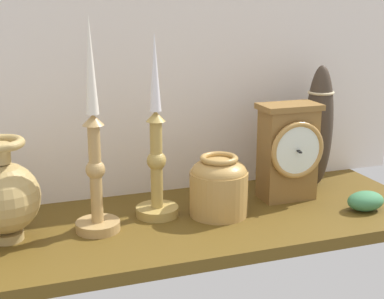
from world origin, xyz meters
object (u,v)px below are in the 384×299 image
Objects in this scene: candlestick_tall_center at (95,161)px; tall_ceramic_vase at (319,126)px; mantel_clock at (289,151)px; candlestick_tall_left at (156,160)px; brass_vase_bulbous at (4,195)px; brass_vase_jar at (218,184)px.

candlestick_tall_center is 53.65cm from tall_ceramic_vase.
candlestick_tall_left is at bearing -179.67° from mantel_clock.
mantel_clock is 0.52× the size of candlestick_tall_center.
tall_ceramic_vase is at bearing 29.03° from mantel_clock.
candlestick_tall_center is 16.91cm from brass_vase_bulbous.
candlestick_tall_center reaches higher than brass_vase_bulbous.
candlestick_tall_left reaches higher than brass_vase_bulbous.
brass_vase_jar is (40.40, -0.89, -2.29)cm from brass_vase_bulbous.
candlestick_tall_left reaches higher than brass_vase_jar.
tall_ceramic_vase is (68.85, 8.73, 5.49)cm from brass_vase_bulbous.
mantel_clock reaches higher than brass_vase_bulbous.
candlestick_tall_left is 1.93× the size of brass_vase_bulbous.
mantel_clock is at bearing 0.33° from candlestick_tall_left.
candlestick_tall_left is at bearing -171.12° from tall_ceramic_vase.
mantel_clock is 18.33cm from brass_vase_jar.
candlestick_tall_center is at bearing -169.36° from tall_ceramic_vase.
tall_ceramic_vase is at bearing 7.23° from brass_vase_bulbous.
candlestick_tall_left is 28.93cm from brass_vase_bulbous.
brass_vase_jar is at bearing -1.27° from brass_vase_bulbous.
mantel_clock is 13.03cm from tall_ceramic_vase.
mantel_clock is 0.57× the size of candlestick_tall_left.
brass_vase_jar is 0.44× the size of tall_ceramic_vase.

